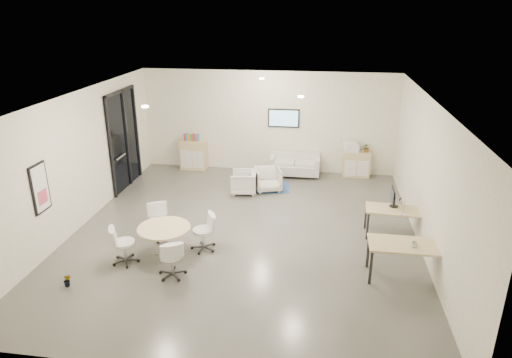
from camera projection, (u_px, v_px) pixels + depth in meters
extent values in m
cube|color=#4E4B47|center=(245.00, 247.00, 10.99)|extent=(8.00, 9.00, 0.80)
cube|color=white|center=(243.00, 80.00, 9.56)|extent=(8.00, 9.00, 0.80)
cube|color=beige|center=(269.00, 119.00, 14.80)|extent=(8.00, 0.80, 3.20)
cube|color=beige|center=(178.00, 298.00, 5.74)|extent=(8.00, 0.80, 3.20)
cube|color=beige|center=(62.00, 160.00, 10.87)|extent=(0.80, 9.00, 3.20)
cube|color=beige|center=(448.00, 179.00, 9.68)|extent=(0.80, 9.00, 3.20)
cube|color=black|center=(124.00, 140.00, 13.19)|extent=(0.02, 1.90, 2.85)
cube|color=black|center=(119.00, 92.00, 12.69)|extent=(0.06, 1.90, 0.08)
cube|color=black|center=(111.00, 149.00, 12.34)|extent=(0.06, 0.08, 2.85)
cube|color=black|center=(137.00, 131.00, 14.02)|extent=(0.06, 0.08, 2.85)
cube|color=black|center=(127.00, 138.00, 13.32)|extent=(0.06, 0.07, 2.85)
cube|color=#B2B2B7|center=(121.00, 157.00, 12.89)|extent=(0.04, 0.60, 0.05)
cube|color=black|center=(40.00, 188.00, 9.35)|extent=(0.04, 0.54, 1.04)
cube|color=white|center=(41.00, 188.00, 9.35)|extent=(0.01, 0.46, 0.96)
cube|color=#CD4A64|center=(43.00, 197.00, 9.42)|extent=(0.01, 0.32, 0.30)
cube|color=black|center=(284.00, 118.00, 14.28)|extent=(0.98, 0.05, 0.58)
cube|color=#93D2FE|center=(284.00, 118.00, 14.26)|extent=(0.90, 0.01, 0.50)
cylinder|color=#FFEAC6|center=(145.00, 107.00, 9.03)|extent=(0.14, 0.14, 0.03)
cylinder|color=#FFEAC6|center=(301.00, 97.00, 10.01)|extent=(0.14, 0.14, 0.03)
cylinder|color=#FFEAC6|center=(262.00, 79.00, 12.48)|extent=(0.14, 0.14, 0.03)
cube|color=tan|center=(194.00, 155.00, 14.94)|extent=(0.85, 0.42, 0.95)
cube|color=silver|center=(186.00, 159.00, 14.79)|extent=(0.36, 0.02, 0.57)
cube|color=silver|center=(198.00, 160.00, 14.74)|extent=(0.36, 0.02, 0.57)
cube|color=tan|center=(356.00, 164.00, 14.27)|extent=(0.82, 0.38, 0.82)
cube|color=silver|center=(350.00, 168.00, 14.14)|extent=(0.35, 0.02, 0.49)
cube|color=silver|center=(363.00, 169.00, 14.09)|extent=(0.35, 0.02, 0.49)
cube|color=red|center=(185.00, 137.00, 14.76)|extent=(0.04, 0.14, 0.22)
cube|color=#337FCC|center=(187.00, 137.00, 14.76)|extent=(0.04, 0.14, 0.22)
cube|color=gold|center=(189.00, 137.00, 14.75)|extent=(0.04, 0.14, 0.22)
cube|color=#4CB24C|center=(191.00, 137.00, 14.74)|extent=(0.04, 0.14, 0.22)
cube|color=#CC6619|center=(193.00, 137.00, 14.73)|extent=(0.04, 0.14, 0.22)
cube|color=purple|center=(194.00, 137.00, 14.72)|extent=(0.04, 0.14, 0.22)
cube|color=#E54C7F|center=(196.00, 138.00, 14.71)|extent=(0.04, 0.14, 0.22)
cube|color=teal|center=(198.00, 138.00, 14.70)|extent=(0.04, 0.14, 0.22)
cube|color=white|center=(351.00, 147.00, 14.10)|extent=(0.48, 0.42, 0.26)
cube|color=white|center=(352.00, 142.00, 14.05)|extent=(0.36, 0.31, 0.06)
cube|color=beige|center=(295.00, 168.00, 14.39)|extent=(1.55, 0.78, 0.29)
cube|color=beige|center=(296.00, 157.00, 14.57)|extent=(1.54, 0.19, 0.29)
cube|color=beige|center=(273.00, 163.00, 14.44)|extent=(0.14, 0.77, 0.58)
cube|color=beige|center=(317.00, 165.00, 14.25)|extent=(0.14, 0.77, 0.58)
cube|color=navy|center=(264.00, 187.00, 13.55)|extent=(1.57, 1.14, 0.01)
imported|color=beige|center=(244.00, 181.00, 13.02)|extent=(0.72, 0.76, 0.72)
imported|color=beige|center=(268.00, 178.00, 13.21)|extent=(0.89, 0.86, 0.73)
cube|color=tan|center=(394.00, 210.00, 10.48)|extent=(1.33, 0.74, 0.04)
cube|color=black|center=(368.00, 227.00, 10.43)|extent=(0.05, 0.05, 0.64)
cube|color=black|center=(422.00, 230.00, 10.27)|extent=(0.05, 0.05, 0.64)
cube|color=black|center=(366.00, 216.00, 10.94)|extent=(0.05, 0.05, 0.64)
cube|color=black|center=(417.00, 219.00, 10.78)|extent=(0.05, 0.05, 0.64)
cube|color=tan|center=(407.00, 245.00, 8.78)|extent=(1.45, 0.73, 0.04)
cube|color=black|center=(371.00, 268.00, 8.72)|extent=(0.05, 0.05, 0.71)
cube|color=black|center=(444.00, 273.00, 8.54)|extent=(0.05, 0.05, 0.71)
cube|color=black|center=(368.00, 252.00, 9.30)|extent=(0.05, 0.05, 0.71)
cube|color=black|center=(437.00, 257.00, 9.11)|extent=(0.05, 0.05, 0.71)
cylinder|color=black|center=(394.00, 206.00, 10.61)|extent=(0.20, 0.20, 0.02)
cube|color=black|center=(394.00, 201.00, 10.57)|extent=(0.04, 0.03, 0.24)
cube|color=black|center=(393.00, 195.00, 10.52)|extent=(0.03, 0.50, 0.32)
cylinder|color=tan|center=(164.00, 228.00, 9.62)|extent=(1.11, 1.11, 0.04)
cylinder|color=#B2B2B7|center=(165.00, 242.00, 9.74)|extent=(0.10, 0.10, 0.64)
cube|color=#B2B2B7|center=(166.00, 255.00, 9.85)|extent=(0.65, 0.06, 0.03)
cube|color=#B2B2B7|center=(166.00, 255.00, 9.85)|extent=(0.06, 0.65, 0.03)
imported|color=#3F7F3F|center=(367.00, 149.00, 14.02)|extent=(0.26, 0.29, 0.22)
imported|color=#3F7F3F|center=(68.00, 284.00, 8.74)|extent=(0.16, 0.28, 0.12)
imported|color=white|center=(414.00, 244.00, 8.66)|extent=(0.14, 0.12, 0.13)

